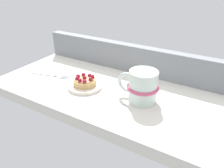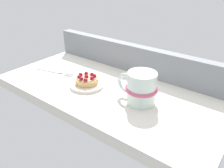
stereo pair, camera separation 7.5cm
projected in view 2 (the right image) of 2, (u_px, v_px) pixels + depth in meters
ground_plane at (108, 92)px, 81.23cm from camera, size 82.27×39.53×3.93cm
window_rail_back at (136, 59)px, 90.25cm from camera, size 80.62×3.87×11.06cm
dessert_plate at (87, 85)px, 81.24cm from camera, size 12.22×12.22×1.18cm
raspberry_tart at (87, 80)px, 80.30cm from camera, size 8.08×8.08×3.43cm
coffee_mug at (141, 88)px, 69.36cm from camera, size 14.18×10.28×10.41cm
dessert_fork at (55, 72)px, 91.54cm from camera, size 17.68×5.82×0.60cm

